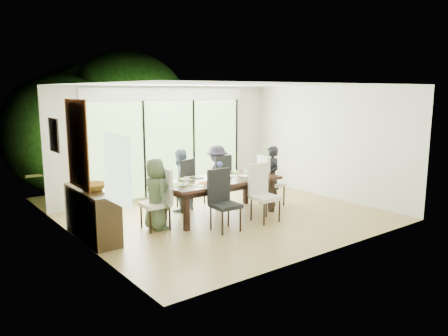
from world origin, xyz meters
TOP-DOWN VIEW (x-y plane):
  - floor at (0.00, 0.00)m, footprint 6.00×5.00m
  - ceiling at (0.00, 0.00)m, footprint 6.00×5.00m
  - wall_back at (0.00, 2.51)m, footprint 6.00×0.02m
  - wall_front at (0.00, -2.51)m, footprint 6.00×0.02m
  - wall_left at (-3.01, 0.00)m, footprint 0.02×5.00m
  - wall_right at (3.01, 0.00)m, footprint 0.02×5.00m
  - glass_doors at (0.00, 2.47)m, footprint 4.20×0.02m
  - blinds_header at (0.00, 2.46)m, footprint 4.40×0.06m
  - mullion_a at (-2.10, 2.46)m, footprint 0.05×0.04m
  - mullion_b at (-0.70, 2.46)m, footprint 0.05×0.04m
  - mullion_c at (0.70, 2.46)m, footprint 0.05×0.04m
  - mullion_d at (2.10, 2.46)m, footprint 0.05×0.04m
  - side_window at (-2.97, -1.20)m, footprint 0.02×0.90m
  - deck at (0.00, 3.40)m, footprint 6.00×1.80m
  - rail_top at (0.00, 4.20)m, footprint 6.00×0.08m
  - foliage_left at (-1.80, 5.20)m, footprint 3.20×3.20m
  - foliage_mid at (0.40, 5.80)m, footprint 4.00×4.00m
  - foliage_right at (2.20, 5.00)m, footprint 2.80×2.80m
  - foliage_far at (-0.60, 6.50)m, footprint 3.60×3.60m
  - table_top at (-0.13, 0.24)m, footprint 2.52×1.15m
  - table_apron at (-0.13, 0.24)m, footprint 2.31×0.94m
  - table_leg_fl at (-1.21, -0.19)m, footprint 0.09×0.09m
  - table_leg_fr at (0.95, -0.19)m, footprint 0.09×0.09m
  - table_leg_bl at (-1.21, 0.67)m, footprint 0.09×0.09m
  - table_leg_br at (0.95, 0.67)m, footprint 0.09×0.09m
  - chair_left_end at (-1.63, 0.24)m, footprint 0.50×0.50m
  - chair_right_end at (1.37, 0.24)m, footprint 0.57×0.57m
  - chair_far_left at (-0.58, 1.09)m, footprint 0.64×0.64m
  - chair_far_right at (0.42, 1.09)m, footprint 0.53×0.53m
  - chair_near_left at (-0.63, -0.63)m, footprint 0.51×0.51m
  - chair_near_right at (0.37, -0.63)m, footprint 0.50×0.50m
  - person_left_end at (-1.61, 0.24)m, footprint 0.40×0.63m
  - person_right_end at (1.35, 0.24)m, footprint 0.52×0.70m
  - person_far_left at (-0.58, 1.07)m, footprint 0.68×0.48m
  - person_far_right at (0.42, 1.07)m, footprint 0.69×0.50m
  - placemat_left at (-1.08, 0.24)m, footprint 0.46×0.34m
  - placemat_right at (0.82, 0.24)m, footprint 0.46×0.34m
  - placemat_far_l at (-0.58, 0.64)m, footprint 0.46×0.34m
  - placemat_far_r at (0.42, 0.64)m, footprint 0.46×0.34m
  - placemat_paper at (-0.68, -0.06)m, footprint 0.46×0.34m
  - tablet_far_l at (-0.48, 0.59)m, footprint 0.27×0.19m
  - tablet_far_r at (0.37, 0.59)m, footprint 0.25×0.18m
  - papers at (0.57, 0.19)m, footprint 0.31×0.23m
  - platter_base at (-0.68, -0.06)m, footprint 0.27×0.27m
  - platter_snacks at (-0.68, -0.06)m, footprint 0.21×0.21m
  - vase at (-0.08, 0.29)m, footprint 0.08×0.08m
  - hyacinth_stems at (-0.08, 0.29)m, footprint 0.04×0.04m
  - hyacinth_blooms at (-0.08, 0.29)m, footprint 0.12×0.12m
  - laptop at (-0.98, 0.14)m, footprint 0.41×0.39m
  - cup_a at (-0.83, 0.39)m, footprint 0.18×0.18m
  - cup_b at (0.02, 0.14)m, footprint 0.15×0.15m
  - cup_c at (0.67, 0.34)m, footprint 0.16×0.16m
  - book at (0.12, 0.29)m, footprint 0.28×0.29m
  - sideboard at (-2.76, 0.45)m, footprint 0.45×1.59m
  - bowl at (-2.76, 0.35)m, footprint 0.47×0.47m
  - candlestick_base at (-2.76, 0.80)m, footprint 0.10×0.10m
  - candlestick_shaft at (-2.76, 0.80)m, footprint 0.02×0.02m
  - candlestick_pan at (-2.76, 0.80)m, footprint 0.10×0.10m
  - candle at (-2.76, 0.80)m, footprint 0.04×0.04m
  - tapestry at (-2.97, 0.40)m, footprint 0.02×1.00m
  - art_frame at (-2.97, 1.70)m, footprint 0.03×0.55m
  - art_canvas at (-2.95, 1.70)m, footprint 0.01×0.45m

SIDE VIEW (x-z plane):
  - deck at x=0.00m, z-range -0.10..0.00m
  - floor at x=0.00m, z-range -0.01..0.00m
  - table_leg_fl at x=-1.21m, z-range 0.00..0.72m
  - table_leg_fr at x=0.95m, z-range 0.00..0.72m
  - table_leg_bl at x=-1.21m, z-range 0.00..0.72m
  - table_leg_br at x=0.95m, z-range 0.00..0.72m
  - sideboard at x=-2.76m, z-range 0.00..0.89m
  - rail_top at x=0.00m, z-range 0.52..0.58m
  - chair_left_end at x=-1.63m, z-range 0.00..1.15m
  - chair_right_end at x=1.37m, z-range 0.00..1.15m
  - chair_far_left at x=-0.58m, z-range 0.00..1.15m
  - chair_far_right at x=0.42m, z-range 0.00..1.15m
  - chair_near_left at x=-0.63m, z-range 0.00..1.15m
  - chair_near_right at x=0.37m, z-range 0.00..1.15m
  - table_apron at x=-0.13m, z-range 0.61..0.71m
  - person_left_end at x=-1.61m, z-range 0.00..1.35m
  - person_right_end at x=1.35m, z-range 0.00..1.35m
  - person_far_left at x=-0.58m, z-range 0.00..1.35m
  - person_far_right at x=0.42m, z-range 0.00..1.35m
  - table_top at x=-0.13m, z-range 0.72..0.79m
  - papers at x=0.57m, z-range 0.79..0.79m
  - placemat_left at x=-1.08m, z-range 0.79..0.79m
  - placemat_right at x=0.82m, z-range 0.79..0.79m
  - placemat_far_l at x=-0.58m, z-range 0.79..0.79m
  - placemat_far_r at x=0.42m, z-range 0.79..0.79m
  - placemat_paper at x=-0.68m, z-range 0.79..0.79m
  - book at x=0.12m, z-range 0.79..0.81m
  - tablet_far_r at x=0.37m, z-range 0.79..0.80m
  - tablet_far_l at x=-0.48m, z-range 0.79..0.81m
  - laptop at x=-0.98m, z-range 0.79..0.81m
  - platter_base at x=-0.68m, z-range 0.79..0.82m
  - platter_snacks at x=-0.68m, z-range 0.82..0.83m
  - cup_b at x=0.02m, z-range 0.79..0.88m
  - cup_a at x=-0.83m, z-range 0.79..0.89m
  - cup_c at x=0.67m, z-range 0.79..0.89m
  - vase at x=-0.08m, z-range 0.79..0.91m
  - candlestick_base at x=-2.76m, z-range 0.89..0.93m
  - bowl at x=-2.76m, z-range 0.89..1.01m
  - hyacinth_stems at x=-0.08m, z-range 0.89..1.06m
  - hyacinth_blooms at x=-0.08m, z-range 1.02..1.14m
  - glass_doors at x=0.00m, z-range 0.05..2.35m
  - mullion_a at x=-2.10m, z-range 0.05..2.35m
  - mullion_b at x=-0.70m, z-range 0.05..2.35m
  - mullion_c at x=0.70m, z-range 0.05..2.35m
  - mullion_d at x=2.10m, z-range 0.05..2.35m
  - foliage_right at x=2.20m, z-range -0.14..2.66m
  - wall_back at x=0.00m, z-range 0.00..2.70m
  - wall_front at x=0.00m, z-range 0.00..2.70m
  - wall_left at x=-3.01m, z-range 0.00..2.70m
  - wall_right at x=3.01m, z-range 0.00..2.70m
  - foliage_left at x=-1.80m, z-range -0.16..3.04m
  - side_window at x=-2.97m, z-range 1.00..2.00m
  - candlestick_shaft at x=-2.76m, z-range 0.92..2.16m
  - foliage_far at x=-0.60m, z-range -0.18..3.42m
  - tapestry at x=-2.97m, z-range 0.95..2.45m
  - art_frame at x=-2.97m, z-range 1.42..2.08m
  - art_canvas at x=-2.95m, z-range 1.48..2.02m
  - foliage_mid at x=0.40m, z-range -0.20..3.80m
  - candlestick_pan at x=-2.76m, z-range 2.14..2.17m
  - candle at x=-2.76m, z-range 2.17..2.27m
  - blinds_header at x=0.00m, z-range 2.36..2.64m
  - ceiling at x=0.00m, z-range 2.70..2.71m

